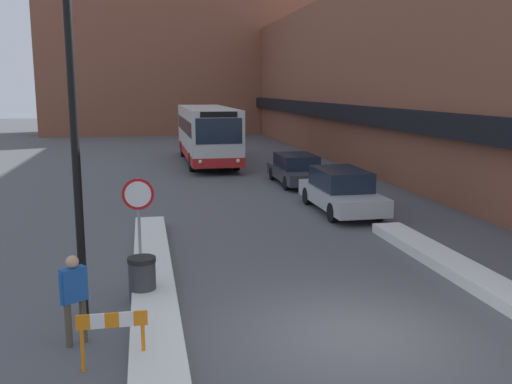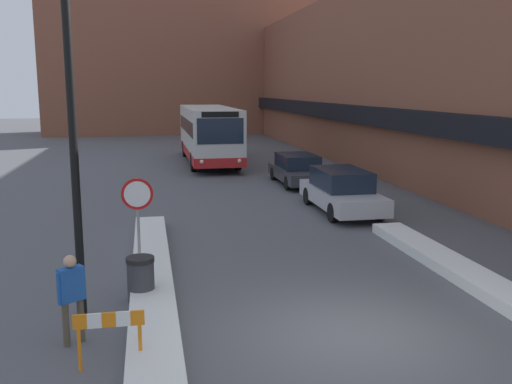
{
  "view_description": "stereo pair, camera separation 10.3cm",
  "coord_description": "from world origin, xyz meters",
  "views": [
    {
      "loc": [
        -3.7,
        -9.12,
        4.4
      ],
      "look_at": [
        -0.41,
        7.54,
        1.29
      ],
      "focal_mm": 40.0,
      "sensor_mm": 36.0,
      "label": 1
    },
    {
      "loc": [
        -3.6,
        -9.14,
        4.4
      ],
      "look_at": [
        -0.41,
        7.54,
        1.29
      ],
      "focal_mm": 40.0,
      "sensor_mm": 36.0,
      "label": 2
    }
  ],
  "objects": [
    {
      "name": "ground_plane",
      "position": [
        0.0,
        0.0,
        0.0
      ],
      "size": [
        160.0,
        160.0,
        0.0
      ],
      "primitive_type": "plane",
      "color": "#515156"
    },
    {
      "name": "construction_barricade",
      "position": [
        -4.29,
        -0.44,
        0.67
      ],
      "size": [
        1.1,
        0.06,
        0.94
      ],
      "color": "orange",
      "rests_on": "ground_plane"
    },
    {
      "name": "building_row_right",
      "position": [
        9.98,
        24.0,
        4.96
      ],
      "size": [
        5.5,
        60.0,
        9.95
      ],
      "color": "brown",
      "rests_on": "ground_plane"
    },
    {
      "name": "street_lamp",
      "position": [
        -4.68,
        1.85,
        4.11
      ],
      "size": [
        1.46,
        0.36,
        6.68
      ],
      "color": "black",
      "rests_on": "ground_plane"
    },
    {
      "name": "stop_sign",
      "position": [
        -3.88,
        4.51,
        1.66
      ],
      "size": [
        0.76,
        0.08,
        2.29
      ],
      "color": "gray",
      "rests_on": "ground_plane"
    },
    {
      "name": "trash_bin",
      "position": [
        -3.83,
        2.46,
        0.48
      ],
      "size": [
        0.59,
        0.59,
        0.95
      ],
      "color": "#38383D",
      "rests_on": "ground_plane"
    },
    {
      "name": "snow_bank_right",
      "position": [
        3.6,
        1.83,
        0.14
      ],
      "size": [
        0.9,
        10.32,
        0.28
      ],
      "color": "silver",
      "rests_on": "ground_plane"
    },
    {
      "name": "parked_car_front",
      "position": [
        3.2,
        10.06,
        0.77
      ],
      "size": [
        1.86,
        4.88,
        1.53
      ],
      "color": "#B7B7BC",
      "rests_on": "ground_plane"
    },
    {
      "name": "parked_car_back",
      "position": [
        3.2,
        16.16,
        0.69
      ],
      "size": [
        1.87,
        4.59,
        1.38
      ],
      "color": "#38383D",
      "rests_on": "ground_plane"
    },
    {
      "name": "city_bus",
      "position": [
        -0.02,
        24.55,
        1.77
      ],
      "size": [
        2.69,
        11.13,
        3.29
      ],
      "color": "silver",
      "rests_on": "ground_plane"
    },
    {
      "name": "snow_bank_left",
      "position": [
        -3.6,
        2.06,
        0.13
      ],
      "size": [
        0.9,
        14.46,
        0.27
      ],
      "color": "silver",
      "rests_on": "ground_plane"
    },
    {
      "name": "building_backdrop_far",
      "position": [
        0.0,
        48.95,
        7.82
      ],
      "size": [
        26.0,
        8.0,
        15.65
      ],
      "color": "brown",
      "rests_on": "ground_plane"
    },
    {
      "name": "pedestrian",
      "position": [
        -4.96,
        0.6,
        0.96
      ],
      "size": [
        0.47,
        0.4,
        1.6
      ],
      "rotation": [
        0.0,
        0.0,
        0.6
      ],
      "color": "brown",
      "rests_on": "ground_plane"
    }
  ]
}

